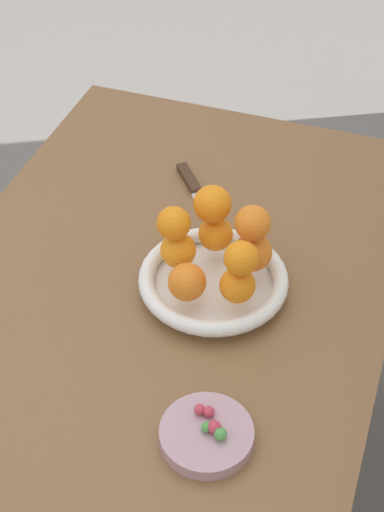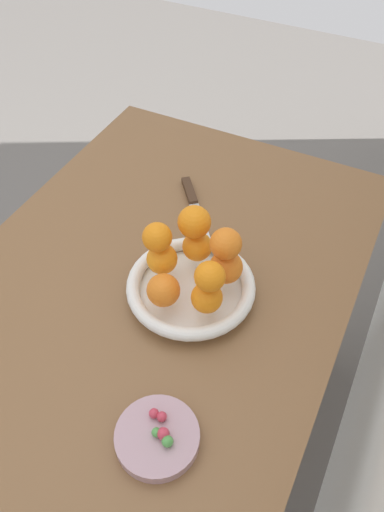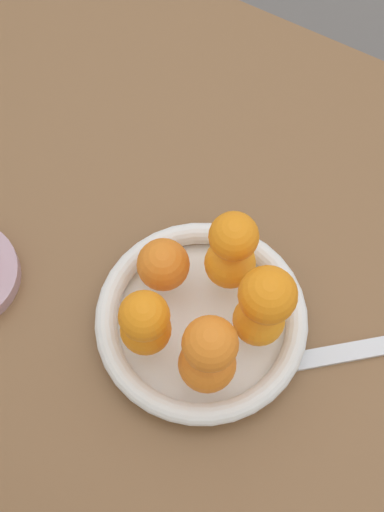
# 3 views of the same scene
# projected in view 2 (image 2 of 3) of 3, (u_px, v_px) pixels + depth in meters

# --- Properties ---
(ground_plane) EXTENTS (6.00, 6.00, 0.00)m
(ground_plane) POSITION_uv_depth(u_px,v_px,m) (165.00, 434.00, 1.54)
(ground_plane) COLOR slate
(dining_table) EXTENTS (1.10, 0.76, 0.74)m
(dining_table) POSITION_uv_depth(u_px,v_px,m) (153.00, 309.00, 1.06)
(dining_table) COLOR brown
(dining_table) RESTS_ON ground_plane
(fruit_bowl) EXTENTS (0.25, 0.25, 0.04)m
(fruit_bowl) POSITION_uv_depth(u_px,v_px,m) (191.00, 287.00, 0.96)
(fruit_bowl) COLOR white
(fruit_bowl) RESTS_ON dining_table
(candy_dish) EXTENTS (0.13, 0.13, 0.02)m
(candy_dish) POSITION_uv_depth(u_px,v_px,m) (157.00, 437.00, 0.77)
(candy_dish) COLOR #B28C99
(candy_dish) RESTS_ON dining_table
(orange_0) EXTENTS (0.06, 0.06, 0.06)m
(orange_0) POSITION_uv_depth(u_px,v_px,m) (163.00, 290.00, 0.89)
(orange_0) COLOR orange
(orange_0) RESTS_ON fruit_bowl
(orange_1) EXTENTS (0.06, 0.06, 0.06)m
(orange_1) POSITION_uv_depth(u_px,v_px,m) (207.00, 297.00, 0.89)
(orange_1) COLOR orange
(orange_1) RESTS_ON fruit_bowl
(orange_2) EXTENTS (0.06, 0.06, 0.06)m
(orange_2) POSITION_uv_depth(u_px,v_px,m) (226.00, 267.00, 0.93)
(orange_2) COLOR orange
(orange_2) RESTS_ON fruit_bowl
(orange_3) EXTENTS (0.06, 0.06, 0.06)m
(orange_3) POSITION_uv_depth(u_px,v_px,m) (197.00, 246.00, 0.97)
(orange_3) COLOR orange
(orange_3) RESTS_ON fruit_bowl
(orange_4) EXTENTS (0.06, 0.06, 0.06)m
(orange_4) POSITION_uv_depth(u_px,v_px,m) (162.00, 259.00, 0.95)
(orange_4) COLOR orange
(orange_4) RESTS_ON fruit_bowl
(orange_5) EXTENTS (0.05, 0.05, 0.05)m
(orange_5) POSITION_uv_depth(u_px,v_px,m) (210.00, 277.00, 0.84)
(orange_5) COLOR orange
(orange_5) RESTS_ON orange_1
(orange_6) EXTENTS (0.06, 0.06, 0.06)m
(orange_6) POSITION_uv_depth(u_px,v_px,m) (194.00, 222.00, 0.93)
(orange_6) COLOR orange
(orange_6) RESTS_ON orange_3
(orange_7) EXTENTS (0.06, 0.06, 0.06)m
(orange_7) POSITION_uv_depth(u_px,v_px,m) (157.00, 237.00, 0.90)
(orange_7) COLOR orange
(orange_7) RESTS_ON orange_4
(orange_8) EXTENTS (0.06, 0.06, 0.06)m
(orange_8) POSITION_uv_depth(u_px,v_px,m) (226.00, 244.00, 0.89)
(orange_8) COLOR orange
(orange_8) RESTS_ON orange_2
(candy_ball_0) EXTENTS (0.02, 0.02, 0.02)m
(candy_ball_0) POSITION_uv_depth(u_px,v_px,m) (154.00, 413.00, 0.78)
(candy_ball_0) COLOR #C6384C
(candy_ball_0) RESTS_ON candy_dish
(candy_ball_1) EXTENTS (0.02, 0.02, 0.02)m
(candy_ball_1) POSITION_uv_depth(u_px,v_px,m) (163.00, 434.00, 0.76)
(candy_ball_1) COLOR #C6384C
(candy_ball_1) RESTS_ON candy_dish
(candy_ball_2) EXTENTS (0.02, 0.02, 0.02)m
(candy_ball_2) POSITION_uv_depth(u_px,v_px,m) (162.00, 417.00, 0.78)
(candy_ball_2) COLOR #C6384C
(candy_ball_2) RESTS_ON candy_dish
(candy_ball_3) EXTENTS (0.02, 0.02, 0.02)m
(candy_ball_3) POSITION_uv_depth(u_px,v_px,m) (167.00, 441.00, 0.75)
(candy_ball_3) COLOR #4C9947
(candy_ball_3) RESTS_ON candy_dish
(candy_ball_4) EXTENTS (0.02, 0.02, 0.02)m
(candy_ball_4) POSITION_uv_depth(u_px,v_px,m) (156.00, 432.00, 0.76)
(candy_ball_4) COLOR #4C9947
(candy_ball_4) RESTS_ON candy_dish
(knife) EXTENTS (0.22, 0.18, 0.01)m
(knife) POSITION_uv_depth(u_px,v_px,m) (195.00, 209.00, 1.14)
(knife) COLOR #3F2819
(knife) RESTS_ON dining_table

